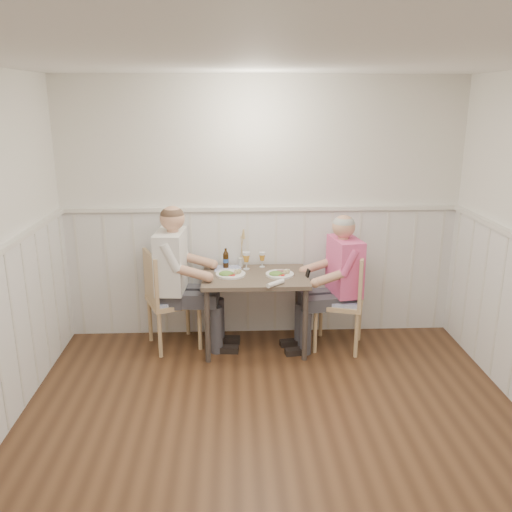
# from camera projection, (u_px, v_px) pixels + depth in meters

# --- Properties ---
(ground_plane) EXTENTS (4.50, 4.50, 0.00)m
(ground_plane) POSITION_uv_depth(u_px,v_px,m) (279.00, 467.00, 3.64)
(ground_plane) COLOR #422918
(room_shell) EXTENTS (4.04, 4.54, 2.60)m
(room_shell) POSITION_uv_depth(u_px,v_px,m) (282.00, 250.00, 3.21)
(room_shell) COLOR white
(room_shell) RESTS_ON ground
(wainscot) EXTENTS (4.00, 4.49, 1.34)m
(wainscot) POSITION_uv_depth(u_px,v_px,m) (272.00, 330.00, 4.10)
(wainscot) COLOR white
(wainscot) RESTS_ON ground
(dining_table) EXTENTS (1.01, 0.70, 0.75)m
(dining_table) POSITION_uv_depth(u_px,v_px,m) (255.00, 285.00, 5.21)
(dining_table) COLOR #484134
(dining_table) RESTS_ON ground
(chair_right) EXTENTS (0.57, 0.57, 0.97)m
(chair_right) POSITION_uv_depth(u_px,v_px,m) (345.00, 297.00, 5.25)
(chair_right) COLOR tan
(chair_right) RESTS_ON ground
(chair_left) EXTENTS (0.60, 0.60, 0.98)m
(chair_left) POSITION_uv_depth(u_px,v_px,m) (167.00, 296.00, 5.26)
(chair_left) COLOR tan
(chair_left) RESTS_ON ground
(man_in_pink) EXTENTS (0.67, 0.47, 1.36)m
(man_in_pink) POSITION_uv_depth(u_px,v_px,m) (339.00, 292.00, 5.25)
(man_in_pink) COLOR #3F3F47
(man_in_pink) RESTS_ON ground
(diner_cream) EXTENTS (0.69, 0.48, 1.45)m
(diner_cream) POSITION_uv_depth(u_px,v_px,m) (177.00, 289.00, 5.22)
(diner_cream) COLOR #3F3F47
(diner_cream) RESTS_ON ground
(plate_man) EXTENTS (0.27, 0.27, 0.07)m
(plate_man) POSITION_uv_depth(u_px,v_px,m) (279.00, 273.00, 5.17)
(plate_man) COLOR white
(plate_man) RESTS_ON dining_table
(plate_diner) EXTENTS (0.29, 0.29, 0.07)m
(plate_diner) POSITION_uv_depth(u_px,v_px,m) (229.00, 273.00, 5.17)
(plate_diner) COLOR white
(plate_diner) RESTS_ON dining_table
(beer_glass_a) EXTENTS (0.06, 0.06, 0.15)m
(beer_glass_a) POSITION_uv_depth(u_px,v_px,m) (262.00, 257.00, 5.41)
(beer_glass_a) COLOR silver
(beer_glass_a) RESTS_ON dining_table
(beer_glass_b) EXTENTS (0.07, 0.07, 0.18)m
(beer_glass_b) POSITION_uv_depth(u_px,v_px,m) (246.00, 258.00, 5.33)
(beer_glass_b) COLOR silver
(beer_glass_b) RESTS_ON dining_table
(beer_bottle) EXTENTS (0.06, 0.06, 0.20)m
(beer_bottle) POSITION_uv_depth(u_px,v_px,m) (226.00, 259.00, 5.38)
(beer_bottle) COLOR black
(beer_bottle) RESTS_ON dining_table
(rolled_napkin) EXTENTS (0.18, 0.17, 0.04)m
(rolled_napkin) POSITION_uv_depth(u_px,v_px,m) (276.00, 283.00, 4.89)
(rolled_napkin) COLOR white
(rolled_napkin) RESTS_ON dining_table
(grass_vase) EXTENTS (0.05, 0.05, 0.40)m
(grass_vase) POSITION_uv_depth(u_px,v_px,m) (241.00, 249.00, 5.41)
(grass_vase) COLOR silver
(grass_vase) RESTS_ON dining_table
(gingham_mat) EXTENTS (0.27, 0.22, 0.01)m
(gingham_mat) POSITION_uv_depth(u_px,v_px,m) (228.00, 268.00, 5.38)
(gingham_mat) COLOR #5A6DBC
(gingham_mat) RESTS_ON dining_table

